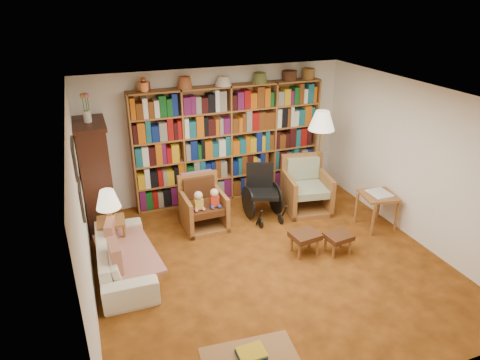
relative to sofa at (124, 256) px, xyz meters
name	(u,v)px	position (x,y,z in m)	size (l,w,h in m)	color
floor	(269,261)	(2.05, -0.50, -0.27)	(5.00, 5.00, 0.00)	#914B16
ceiling	(274,98)	(2.05, -0.50, 2.23)	(5.00, 5.00, 0.00)	silver
wall_back	(217,134)	(2.05, 2.00, 0.98)	(5.00, 5.00, 0.00)	white
wall_front	(387,297)	(2.05, -3.00, 0.98)	(5.00, 5.00, 0.00)	white
wall_left	(82,217)	(-0.45, -0.50, 0.98)	(5.00, 5.00, 0.00)	white
wall_right	(415,163)	(4.55, -0.50, 0.98)	(5.00, 5.00, 0.00)	white
bookshelf	(230,140)	(2.25, 1.83, 0.90)	(3.60, 0.30, 2.42)	brown
curio_cabinet	(96,175)	(-0.20, 1.50, 0.69)	(0.50, 0.95, 2.40)	#3E1C10
framed_pictures	(78,179)	(-0.43, -0.20, 1.36)	(0.03, 0.52, 0.97)	black
sofa	(124,256)	(0.00, 0.00, 0.00)	(0.71, 1.83, 0.53)	beige
sofa_throw	(127,253)	(0.05, 0.00, 0.03)	(0.74, 1.38, 0.04)	beige
cushion_left	(111,235)	(-0.13, 0.35, 0.18)	(0.12, 0.38, 0.38)	maroon
cushion_right	(116,260)	(-0.13, -0.35, 0.18)	(0.13, 0.42, 0.42)	maroon
side_table_lamp	(112,228)	(-0.10, 0.59, 0.15)	(0.43, 0.43, 0.56)	brown
table_lamp	(108,200)	(-0.10, 0.59, 0.64)	(0.37, 0.37, 0.50)	#B7903A
armchair_leather	(202,206)	(1.43, 0.93, 0.10)	(0.72, 0.77, 0.90)	brown
armchair_sage	(304,189)	(3.38, 0.89, 0.11)	(0.92, 0.94, 0.98)	brown
wheelchair	(262,193)	(2.53, 0.87, 0.18)	(0.61, 0.78, 0.98)	black
floor_lamp	(322,124)	(3.71, 1.01, 1.28)	(0.48, 0.48, 1.80)	#B7903A
side_table_papers	(378,200)	(4.20, -0.18, 0.25)	(0.64, 0.64, 0.64)	brown
footstool_a	(305,237)	(2.66, -0.49, 0.02)	(0.46, 0.40, 0.36)	#4E2914
footstool_b	(338,238)	(3.15, -0.65, 0.00)	(0.42, 0.37, 0.33)	#4E2914
coffee_table	(249,359)	(0.96, -2.43, 0.07)	(1.00, 0.56, 0.43)	brown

